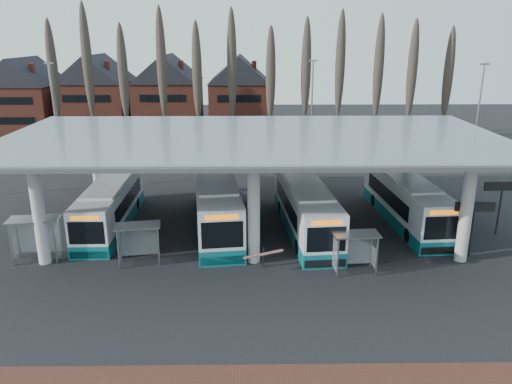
{
  "coord_description": "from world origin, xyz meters",
  "views": [
    {
      "loc": [
        -0.24,
        -23.79,
        12.54
      ],
      "look_at": [
        0.19,
        7.0,
        2.78
      ],
      "focal_mm": 35.0,
      "sensor_mm": 36.0,
      "label": 1
    }
  ],
  "objects_px": {
    "bus_3": "(405,201)",
    "shelter_2": "(355,243)",
    "bus_0": "(111,205)",
    "bus_2": "(305,208)",
    "shelter_0": "(35,229)",
    "bus_1": "(216,203)",
    "shelter_1": "(138,235)"
  },
  "relations": [
    {
      "from": "bus_3",
      "to": "shelter_1",
      "type": "bearing_deg",
      "value": -163.37
    },
    {
      "from": "bus_0",
      "to": "shelter_1",
      "type": "xyz_separation_m",
      "value": [
        3.12,
        -5.87,
        0.27
      ]
    },
    {
      "from": "shelter_0",
      "to": "shelter_2",
      "type": "bearing_deg",
      "value": -12.27
    },
    {
      "from": "bus_2",
      "to": "shelter_2",
      "type": "distance_m",
      "value": 6.49
    },
    {
      "from": "bus_0",
      "to": "bus_2",
      "type": "bearing_deg",
      "value": -5.5
    },
    {
      "from": "bus_3",
      "to": "shelter_1",
      "type": "relative_size",
      "value": 4.31
    },
    {
      "from": "shelter_2",
      "to": "shelter_1",
      "type": "bearing_deg",
      "value": 169.77
    },
    {
      "from": "bus_2",
      "to": "shelter_2",
      "type": "height_order",
      "value": "bus_2"
    },
    {
      "from": "bus_0",
      "to": "shelter_1",
      "type": "height_order",
      "value": "bus_0"
    },
    {
      "from": "bus_0",
      "to": "bus_2",
      "type": "xyz_separation_m",
      "value": [
        13.16,
        -1.03,
        0.09
      ]
    },
    {
      "from": "shelter_0",
      "to": "bus_0",
      "type": "bearing_deg",
      "value": 55.4
    },
    {
      "from": "bus_1",
      "to": "shelter_1",
      "type": "relative_size",
      "value": 4.71
    },
    {
      "from": "bus_2",
      "to": "shelter_2",
      "type": "xyz_separation_m",
      "value": [
        2.03,
        -6.16,
        0.15
      ]
    },
    {
      "from": "bus_0",
      "to": "shelter_1",
      "type": "relative_size",
      "value": 4.09
    },
    {
      "from": "bus_2",
      "to": "bus_3",
      "type": "height_order",
      "value": "bus_2"
    },
    {
      "from": "shelter_2",
      "to": "bus_0",
      "type": "bearing_deg",
      "value": 150.7
    },
    {
      "from": "bus_2",
      "to": "shelter_1",
      "type": "distance_m",
      "value": 11.14
    },
    {
      "from": "bus_0",
      "to": "bus_3",
      "type": "bearing_deg",
      "value": 0.52
    },
    {
      "from": "bus_2",
      "to": "shelter_0",
      "type": "distance_m",
      "value": 16.6
    },
    {
      "from": "bus_0",
      "to": "bus_1",
      "type": "xyz_separation_m",
      "value": [
        7.18,
        -0.23,
        0.2
      ]
    },
    {
      "from": "shelter_1",
      "to": "shelter_2",
      "type": "height_order",
      "value": "shelter_1"
    },
    {
      "from": "shelter_0",
      "to": "bus_3",
      "type": "bearing_deg",
      "value": 7.84
    },
    {
      "from": "bus_1",
      "to": "shelter_1",
      "type": "bearing_deg",
      "value": -132.59
    },
    {
      "from": "bus_0",
      "to": "shelter_2",
      "type": "height_order",
      "value": "bus_0"
    },
    {
      "from": "bus_2",
      "to": "shelter_1",
      "type": "xyz_separation_m",
      "value": [
        -10.03,
        -4.84,
        0.17
      ]
    },
    {
      "from": "bus_0",
      "to": "bus_3",
      "type": "relative_size",
      "value": 0.95
    },
    {
      "from": "bus_3",
      "to": "shelter_1",
      "type": "height_order",
      "value": "bus_3"
    },
    {
      "from": "bus_1",
      "to": "shelter_2",
      "type": "relative_size",
      "value": 4.96
    },
    {
      "from": "bus_2",
      "to": "shelter_1",
      "type": "bearing_deg",
      "value": -159.13
    },
    {
      "from": "bus_0",
      "to": "bus_1",
      "type": "bearing_deg",
      "value": -2.89
    },
    {
      "from": "bus_3",
      "to": "shelter_2",
      "type": "xyz_separation_m",
      "value": [
        -5.11,
        -7.74,
        0.17
      ]
    },
    {
      "from": "bus_2",
      "to": "bus_3",
      "type": "xyz_separation_m",
      "value": [
        7.13,
        1.58,
        -0.03
      ]
    }
  ]
}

